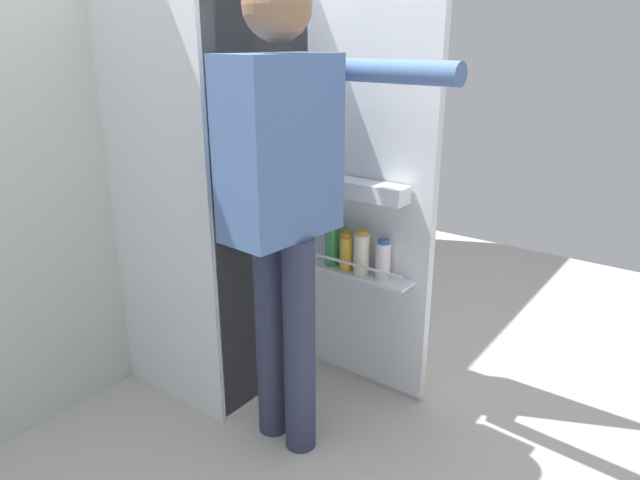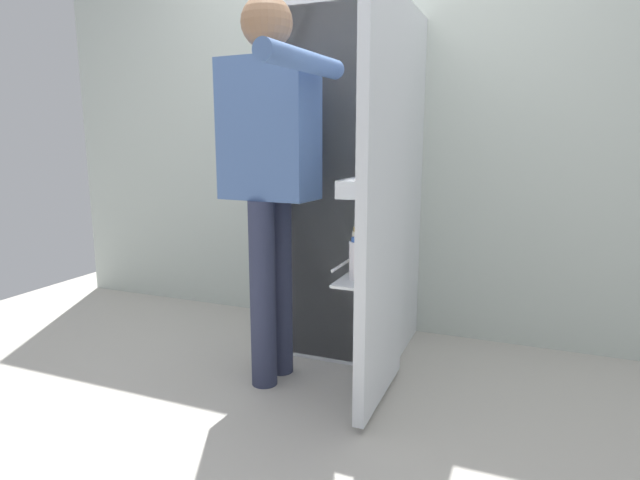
{
  "view_description": "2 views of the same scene",
  "coord_description": "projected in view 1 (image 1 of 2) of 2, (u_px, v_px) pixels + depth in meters",
  "views": [
    {
      "loc": [
        -1.68,
        -1.28,
        1.53
      ],
      "look_at": [
        0.02,
        -0.02,
        0.79
      ],
      "focal_mm": 32.03,
      "sensor_mm": 36.0,
      "label": 1
    },
    {
      "loc": [
        0.9,
        -2.13,
        1.13
      ],
      "look_at": [
        0.06,
        -0.06,
        0.71
      ],
      "focal_mm": 29.31,
      "sensor_mm": 36.0,
      "label": 2
    }
  ],
  "objects": [
    {
      "name": "refrigerator",
      "position": [
        225.0,
        194.0,
        2.51
      ],
      "size": [
        0.67,
        1.22,
        1.78
      ],
      "color": "silver",
      "rests_on": "ground_plane"
    },
    {
      "name": "person",
      "position": [
        283.0,
        184.0,
        1.99
      ],
      "size": [
        0.55,
        0.78,
        1.74
      ],
      "color": "#2D334C",
      "rests_on": "ground_plane"
    },
    {
      "name": "kitchen_wall",
      "position": [
        152.0,
        86.0,
        2.57
      ],
      "size": [
        4.4,
        0.1,
        2.66
      ],
      "primitive_type": "cube",
      "color": "beige",
      "rests_on": "ground_plane"
    },
    {
      "name": "ground_plane",
      "position": [
        315.0,
        409.0,
        2.5
      ],
      "size": [
        5.18,
        5.18,
        0.0
      ],
      "primitive_type": "plane",
      "color": "#B7B2A8"
    }
  ]
}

